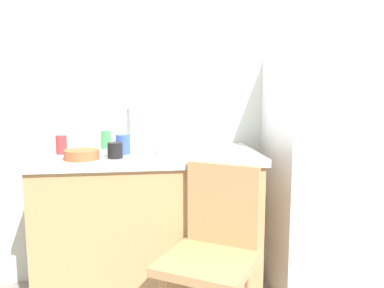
{
  "coord_description": "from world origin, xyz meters",
  "views": [
    {
      "loc": [
        -0.49,
        -1.67,
        1.28
      ],
      "look_at": [
        -0.19,
        0.6,
        0.93
      ],
      "focal_mm": 38.64,
      "sensor_mm": 36.0,
      "label": 1
    }
  ],
  "objects_px": {
    "dish_tray": "(181,148)",
    "cup_blue": "(123,144)",
    "cup_black": "(115,150)",
    "terracotta_bowl": "(82,155)",
    "cup_green": "(106,140)",
    "refrigerator": "(320,176)",
    "chair": "(213,251)",
    "cup_red": "(61,145)"
  },
  "relations": [
    {
      "from": "cup_red",
      "to": "cup_black",
      "type": "distance_m",
      "value": 0.34
    },
    {
      "from": "dish_tray",
      "to": "refrigerator",
      "type": "bearing_deg",
      "value": 2.7
    },
    {
      "from": "terracotta_bowl",
      "to": "cup_black",
      "type": "xyz_separation_m",
      "value": [
        0.17,
        0.01,
        0.02
      ]
    },
    {
      "from": "refrigerator",
      "to": "terracotta_bowl",
      "type": "distance_m",
      "value": 1.41
    },
    {
      "from": "cup_blue",
      "to": "cup_black",
      "type": "distance_m",
      "value": 0.13
    },
    {
      "from": "cup_black",
      "to": "cup_blue",
      "type": "bearing_deg",
      "value": 72.81
    },
    {
      "from": "refrigerator",
      "to": "dish_tray",
      "type": "distance_m",
      "value": 0.88
    },
    {
      "from": "dish_tray",
      "to": "terracotta_bowl",
      "type": "height_order",
      "value": "same"
    },
    {
      "from": "cup_blue",
      "to": "chair",
      "type": "bearing_deg",
      "value": -50.05
    },
    {
      "from": "dish_tray",
      "to": "cup_blue",
      "type": "xyz_separation_m",
      "value": [
        -0.32,
        -0.01,
        0.03
      ]
    },
    {
      "from": "dish_tray",
      "to": "cup_blue",
      "type": "relative_size",
      "value": 2.59
    },
    {
      "from": "cup_blue",
      "to": "cup_red",
      "type": "height_order",
      "value": "cup_blue"
    },
    {
      "from": "dish_tray",
      "to": "cup_blue",
      "type": "height_order",
      "value": "cup_blue"
    },
    {
      "from": "cup_green",
      "to": "cup_red",
      "type": "bearing_deg",
      "value": -145.02
    },
    {
      "from": "cup_blue",
      "to": "cup_black",
      "type": "height_order",
      "value": "cup_blue"
    },
    {
      "from": "cup_green",
      "to": "cup_black",
      "type": "distance_m",
      "value": 0.34
    },
    {
      "from": "cup_green",
      "to": "dish_tray",
      "type": "bearing_deg",
      "value": -24.74
    },
    {
      "from": "chair",
      "to": "refrigerator",
      "type": "bearing_deg",
      "value": 67.76
    },
    {
      "from": "refrigerator",
      "to": "cup_blue",
      "type": "relative_size",
      "value": 13.07
    },
    {
      "from": "cup_red",
      "to": "cup_green",
      "type": "bearing_deg",
      "value": 34.98
    },
    {
      "from": "cup_red",
      "to": "chair",
      "type": "bearing_deg",
      "value": -35.8
    },
    {
      "from": "cup_red",
      "to": "cup_black",
      "type": "relative_size",
      "value": 1.24
    },
    {
      "from": "dish_tray",
      "to": "terracotta_bowl",
      "type": "relative_size",
      "value": 1.56
    },
    {
      "from": "refrigerator",
      "to": "chair",
      "type": "distance_m",
      "value": 0.96
    },
    {
      "from": "chair",
      "to": "terracotta_bowl",
      "type": "bearing_deg",
      "value": -178.22
    },
    {
      "from": "refrigerator",
      "to": "cup_blue",
      "type": "height_order",
      "value": "refrigerator"
    },
    {
      "from": "dish_tray",
      "to": "cup_red",
      "type": "xyz_separation_m",
      "value": [
        -0.66,
        0.04,
        0.03
      ]
    },
    {
      "from": "cup_green",
      "to": "refrigerator",
      "type": "bearing_deg",
      "value": -6.97
    },
    {
      "from": "cup_green",
      "to": "chair",
      "type": "bearing_deg",
      "value": -53.42
    },
    {
      "from": "cup_green",
      "to": "cup_red",
      "type": "distance_m",
      "value": 0.28
    },
    {
      "from": "terracotta_bowl",
      "to": "chair",
      "type": "bearing_deg",
      "value": -30.34
    },
    {
      "from": "dish_tray",
      "to": "chair",
      "type": "bearing_deg",
      "value": -79.5
    },
    {
      "from": "refrigerator",
      "to": "chair",
      "type": "height_order",
      "value": "refrigerator"
    },
    {
      "from": "cup_red",
      "to": "cup_black",
      "type": "xyz_separation_m",
      "value": [
        0.3,
        -0.17,
        -0.01
      ]
    },
    {
      "from": "cup_black",
      "to": "terracotta_bowl",
      "type": "bearing_deg",
      "value": -175.69
    },
    {
      "from": "terracotta_bowl",
      "to": "cup_red",
      "type": "distance_m",
      "value": 0.22
    },
    {
      "from": "cup_red",
      "to": "cup_black",
      "type": "height_order",
      "value": "cup_red"
    },
    {
      "from": "dish_tray",
      "to": "cup_black",
      "type": "distance_m",
      "value": 0.38
    },
    {
      "from": "dish_tray",
      "to": "terracotta_bowl",
      "type": "xyz_separation_m",
      "value": [
        -0.53,
        -0.14,
        -0.0
      ]
    },
    {
      "from": "refrigerator",
      "to": "cup_green",
      "type": "bearing_deg",
      "value": 173.03
    },
    {
      "from": "cup_blue",
      "to": "cup_black",
      "type": "bearing_deg",
      "value": -107.19
    },
    {
      "from": "refrigerator",
      "to": "cup_blue",
      "type": "bearing_deg",
      "value": -177.53
    }
  ]
}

